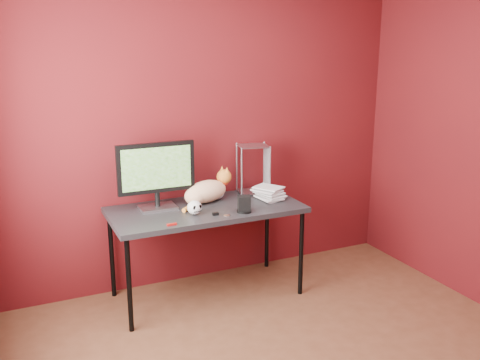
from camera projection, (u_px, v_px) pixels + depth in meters
name	position (u px, v px, depth m)	size (l,w,h in m)	color
room	(322.00, 151.00, 2.87)	(3.52, 3.52, 2.61)	#512E1B
desk	(206.00, 213.00, 4.20)	(1.50, 0.70, 0.75)	black
monitor	(156.00, 172.00, 4.08)	(0.60, 0.20, 0.52)	#A3A3A8
cat	(207.00, 191.00, 4.31)	(0.51, 0.35, 0.27)	orange
skull_mug	(195.00, 207.00, 4.01)	(0.11, 0.11, 0.11)	white
speaker	(244.00, 205.00, 4.06)	(0.11, 0.11, 0.13)	black
book_stack	(262.00, 133.00, 4.23)	(0.26, 0.28, 1.12)	beige
wire_rack	(253.00, 169.00, 4.54)	(0.28, 0.25, 0.42)	#A3A3A8
pocket_knife	(172.00, 224.00, 3.79)	(0.07, 0.02, 0.01)	#9C0E0C
black_gadget	(215.00, 214.00, 4.00)	(0.05, 0.03, 0.02)	black
washer	(227.00, 216.00, 3.99)	(0.04, 0.04, 0.00)	#A3A3A8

